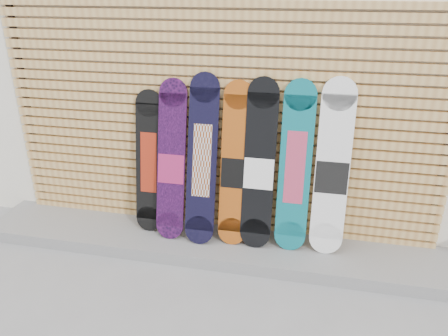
{
  "coord_description": "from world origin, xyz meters",
  "views": [
    {
      "loc": [
        0.74,
        -2.86,
        2.45
      ],
      "look_at": [
        -0.04,
        0.75,
        0.85
      ],
      "focal_mm": 35.0,
      "sensor_mm": 36.0,
      "label": 1
    }
  ],
  "objects_px": {
    "snowboard_4": "(259,166)",
    "snowboard_6": "(332,170)",
    "snowboard_3": "(235,166)",
    "snowboard_1": "(171,162)",
    "snowboard_2": "(202,161)",
    "snowboard_0": "(149,162)",
    "snowboard_5": "(295,168)"
  },
  "relations": [
    {
      "from": "snowboard_4",
      "to": "snowboard_6",
      "type": "xyz_separation_m",
      "value": [
        0.65,
        0.02,
        0.01
      ]
    },
    {
      "from": "snowboard_2",
      "to": "snowboard_0",
      "type": "bearing_deg",
      "value": 173.56
    },
    {
      "from": "snowboard_2",
      "to": "snowboard_5",
      "type": "bearing_deg",
      "value": 2.83
    },
    {
      "from": "snowboard_3",
      "to": "snowboard_4",
      "type": "relative_size",
      "value": 0.98
    },
    {
      "from": "snowboard_4",
      "to": "snowboard_3",
      "type": "bearing_deg",
      "value": 179.41
    },
    {
      "from": "snowboard_3",
      "to": "snowboard_6",
      "type": "distance_m",
      "value": 0.87
    },
    {
      "from": "snowboard_1",
      "to": "snowboard_5",
      "type": "distance_m",
      "value": 1.16
    },
    {
      "from": "snowboard_0",
      "to": "snowboard_4",
      "type": "distance_m",
      "value": 1.09
    },
    {
      "from": "snowboard_2",
      "to": "snowboard_3",
      "type": "xyz_separation_m",
      "value": [
        0.31,
        0.03,
        -0.04
      ]
    },
    {
      "from": "snowboard_0",
      "to": "snowboard_6",
      "type": "bearing_deg",
      "value": -0.54
    },
    {
      "from": "snowboard_0",
      "to": "snowboard_6",
      "type": "height_order",
      "value": "snowboard_6"
    },
    {
      "from": "snowboard_0",
      "to": "snowboard_2",
      "type": "bearing_deg",
      "value": -6.44
    },
    {
      "from": "snowboard_1",
      "to": "snowboard_2",
      "type": "distance_m",
      "value": 0.31
    },
    {
      "from": "snowboard_5",
      "to": "snowboard_6",
      "type": "distance_m",
      "value": 0.33
    },
    {
      "from": "snowboard_1",
      "to": "snowboard_2",
      "type": "bearing_deg",
      "value": -2.14
    },
    {
      "from": "snowboard_1",
      "to": "snowboard_3",
      "type": "bearing_deg",
      "value": 1.53
    },
    {
      "from": "snowboard_3",
      "to": "snowboard_6",
      "type": "height_order",
      "value": "snowboard_6"
    },
    {
      "from": "snowboard_2",
      "to": "snowboard_6",
      "type": "bearing_deg",
      "value": 2.25
    },
    {
      "from": "snowboard_1",
      "to": "snowboard_6",
      "type": "distance_m",
      "value": 1.48
    },
    {
      "from": "snowboard_3",
      "to": "snowboard_5",
      "type": "distance_m",
      "value": 0.55
    },
    {
      "from": "snowboard_2",
      "to": "snowboard_4",
      "type": "distance_m",
      "value": 0.53
    },
    {
      "from": "snowboard_0",
      "to": "snowboard_5",
      "type": "distance_m",
      "value": 1.41
    },
    {
      "from": "snowboard_2",
      "to": "snowboard_4",
      "type": "height_order",
      "value": "snowboard_2"
    },
    {
      "from": "snowboard_4",
      "to": "snowboard_2",
      "type": "bearing_deg",
      "value": -177.27
    },
    {
      "from": "snowboard_3",
      "to": "snowboard_2",
      "type": "bearing_deg",
      "value": -174.85
    },
    {
      "from": "snowboard_4",
      "to": "snowboard_1",
      "type": "bearing_deg",
      "value": -179.04
    },
    {
      "from": "snowboard_4",
      "to": "snowboard_6",
      "type": "relative_size",
      "value": 0.98
    },
    {
      "from": "snowboard_4",
      "to": "snowboard_5",
      "type": "height_order",
      "value": "snowboard_4"
    },
    {
      "from": "snowboard_0",
      "to": "snowboard_2",
      "type": "height_order",
      "value": "snowboard_2"
    },
    {
      "from": "snowboard_5",
      "to": "snowboard_6",
      "type": "relative_size",
      "value": 0.98
    },
    {
      "from": "snowboard_0",
      "to": "snowboard_1",
      "type": "height_order",
      "value": "snowboard_1"
    },
    {
      "from": "snowboard_1",
      "to": "snowboard_4",
      "type": "relative_size",
      "value": 0.97
    }
  ]
}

